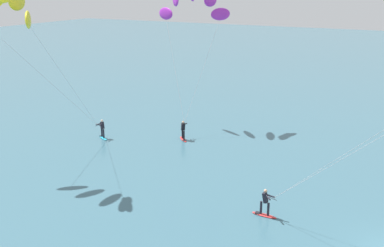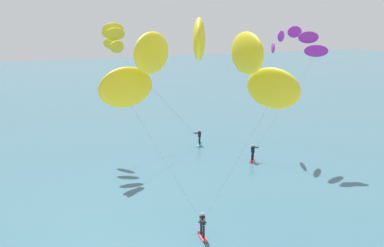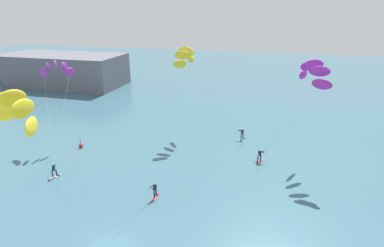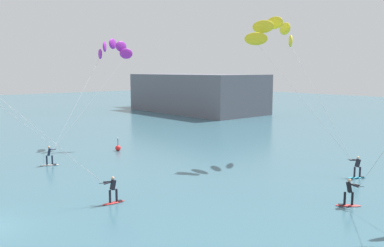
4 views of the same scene
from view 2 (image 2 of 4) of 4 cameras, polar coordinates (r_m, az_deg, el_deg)
The scene contains 3 objects.
kitesurfer_nearshore at distance 39.05m, azimuth 14.61°, elevation 11.18°, with size 7.43×6.45×12.44m.
kitesurfer_mid_water at distance 10.88m, azimuth 1.09°, elevation 6.45°, with size 7.29×12.62×13.25m.
kitesurfer_downwind at distance 37.75m, azimuth -10.96°, elevation 11.77°, with size 10.14×6.13×12.74m.
Camera 2 is at (-7.28, -12.24, 13.25)m, focal length 36.24 mm.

